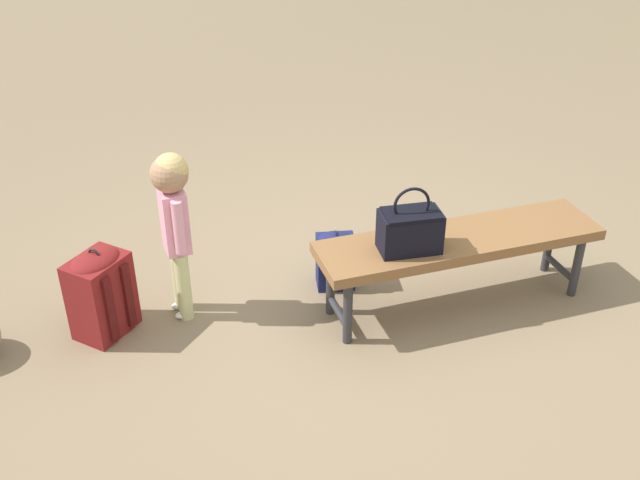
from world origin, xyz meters
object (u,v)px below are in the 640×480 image
Objects in this scene: handbag at (410,229)px; park_bench at (459,245)px; backpack_small at (335,258)px; backpack_large at (100,291)px; child_standing at (174,211)px.

park_bench is at bearing -167.40° from handbag.
park_bench is 0.38m from handbag.
park_bench is 0.73m from backpack_small.
child_standing is at bearing -170.60° from backpack_large.
park_bench is 1.67× the size of child_standing.
child_standing reaches higher than backpack_large.
child_standing is 2.64× the size of backpack_small.
backpack_small is at bearing -174.93° from child_standing.
park_bench is 4.40× the size of backpack_small.
handbag is 1.24m from child_standing.
handbag is 0.64m from backpack_small.
backpack_large is 1.33m from backpack_small.
backpack_large is (1.62, -0.26, -0.32)m from handbag.
handbag reaches higher than park_bench.
backpack_small is at bearing -54.45° from handbag.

